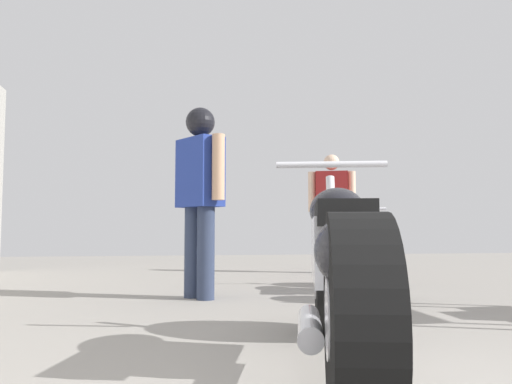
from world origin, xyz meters
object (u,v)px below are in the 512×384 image
at_px(motorcycle_black_naked, 372,255).
at_px(mechanic_in_blue, 332,205).
at_px(mechanic_with_helmet, 200,183).
at_px(motorcycle_maroon_cruiser, 341,270).

distance_m(motorcycle_black_naked, mechanic_in_blue, 2.56).
distance_m(mechanic_in_blue, mechanic_with_helmet, 3.31).
height_order(motorcycle_black_naked, mechanic_in_blue, mechanic_in_blue).
bearing_deg(motorcycle_black_naked, mechanic_with_helmet, -175.77).
relative_size(motorcycle_maroon_cruiser, mechanic_in_blue, 1.22).
bearing_deg(mechanic_with_helmet, mechanic_in_blue, 51.29).
relative_size(motorcycle_maroon_cruiser, motorcycle_black_naked, 1.15).
height_order(mechanic_in_blue, mechanic_with_helmet, mechanic_in_blue).
bearing_deg(mechanic_in_blue, mechanic_with_helmet, -128.71).
distance_m(motorcycle_maroon_cruiser, motorcycle_black_naked, 2.89).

